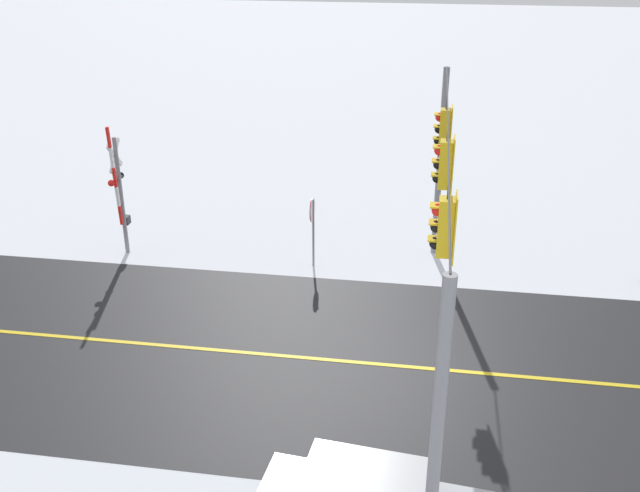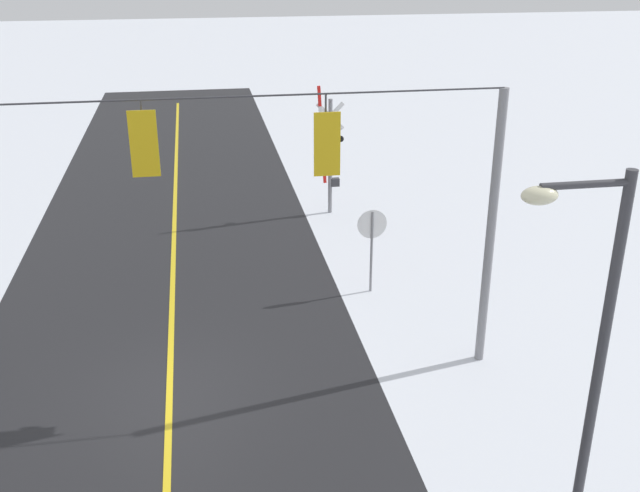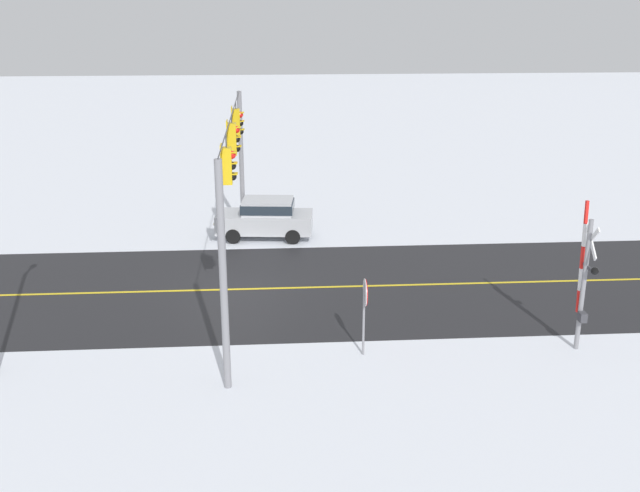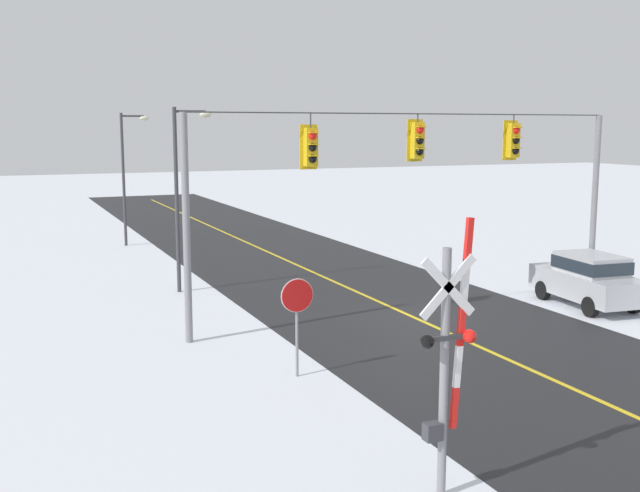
{
  "view_description": "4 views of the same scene",
  "coord_description": "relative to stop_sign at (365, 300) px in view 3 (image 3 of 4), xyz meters",
  "views": [
    {
      "loc": [
        15.57,
        -0.38,
        10.49
      ],
      "look_at": [
        -1.57,
        -3.05,
        2.48
      ],
      "focal_mm": 40.85,
      "sensor_mm": 36.0,
      "label": 1
    },
    {
      "loc": [
        -0.91,
        13.87,
        8.94
      ],
      "look_at": [
        -3.49,
        -1.16,
        2.57
      ],
      "focal_mm": 41.51,
      "sensor_mm": 36.0,
      "label": 2
    },
    {
      "loc": [
        -24.61,
        -1.28,
        9.84
      ],
      "look_at": [
        -4.03,
        -2.68,
        2.93
      ],
      "focal_mm": 41.29,
      "sensor_mm": 36.0,
      "label": 3
    },
    {
      "loc": [
        -11.65,
        -19.9,
        5.8
      ],
      "look_at": [
        -3.71,
        -1.39,
        2.65
      ],
      "focal_mm": 42.71,
      "sensor_mm": 36.0,
      "label": 4
    }
  ],
  "objects": [
    {
      "name": "ground_plane",
      "position": [
        5.35,
        3.87,
        -1.71
      ],
      "size": [
        160.0,
        160.0,
        0.0
      ],
      "primitive_type": "plane",
      "color": "silver"
    },
    {
      "name": "road_asphalt",
      "position": [
        5.35,
        9.87,
        -1.71
      ],
      "size": [
        9.0,
        80.0,
        0.01
      ],
      "primitive_type": "cube",
      "color": "black",
      "rests_on": "ground"
    },
    {
      "name": "lane_centre_line",
      "position": [
        5.35,
        9.87,
        -1.7
      ],
      "size": [
        0.14,
        72.0,
        0.01
      ],
      "primitive_type": "cube",
      "color": "gold",
      "rests_on": "ground"
    },
    {
      "name": "signal_span",
      "position": [
        5.38,
        3.86,
        2.56
      ],
      "size": [
        14.2,
        0.47,
        6.22
      ],
      "color": "gray",
      "rests_on": "ground"
    },
    {
      "name": "stop_sign",
      "position": [
        0.0,
        0.0,
        0.0
      ],
      "size": [
        0.8,
        0.09,
        2.35
      ],
      "color": "gray",
      "rests_on": "ground"
    },
    {
      "name": "railroad_crossing",
      "position": [
        -0.02,
        -6.37,
        0.54
      ],
      "size": [
        0.98,
        0.31,
        4.44
      ],
      "color": "gray",
      "rests_on": "ground"
    },
    {
      "name": "parked_car_silver",
      "position": [
        11.34,
        2.87,
        -0.76
      ],
      "size": [
        2.16,
        4.32,
        1.74
      ],
      "color": "#B7BABF",
      "rests_on": "ground"
    }
  ]
}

